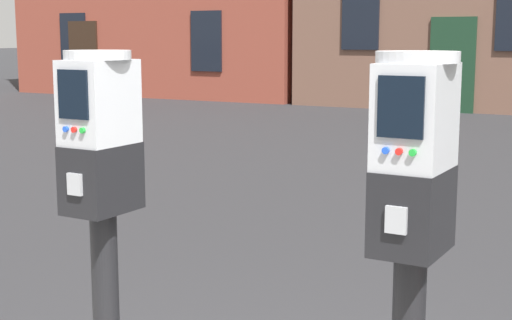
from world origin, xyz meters
The scene contains 2 objects.
parking_meter_near_kerb centered at (-0.67, -0.16, 1.17)m, with size 0.22×0.26×1.50m.
parking_meter_twin_adjacent centered at (0.37, -0.16, 1.18)m, with size 0.22×0.26×1.51m.
Camera 1 is at (0.92, -2.08, 1.69)m, focal length 53.12 mm.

